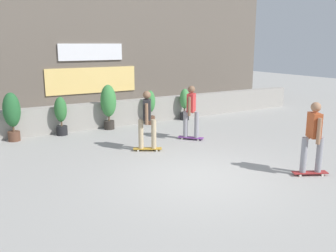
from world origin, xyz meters
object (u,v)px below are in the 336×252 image
skater_by_wall_right (147,118)px  potted_plant_4 (185,103)px  potted_plant_1 (61,114)px  potted_plant_0 (12,113)px  skater_far_right (191,110)px  skater_mid_plaza (313,135)px  potted_plant_2 (108,103)px  potted_plant_3 (150,106)px

skater_by_wall_right → potted_plant_4: bearing=43.3°
potted_plant_1 → potted_plant_4: bearing=0.0°
potted_plant_1 → potted_plant_0: bearing=180.0°
potted_plant_4 → skater_by_wall_right: size_ratio=0.73×
potted_plant_4 → skater_far_right: (-1.50, -2.66, 0.28)m
skater_far_right → skater_by_wall_right: 1.78m
potted_plant_4 → skater_mid_plaza: size_ratio=0.73×
potted_plant_2 → skater_by_wall_right: skater_by_wall_right is taller
potted_plant_3 → potted_plant_4: potted_plant_3 is taller
potted_plant_0 → potted_plant_1: potted_plant_0 is taller
potted_plant_0 → potted_plant_3: (4.77, 0.00, -0.19)m
potted_plant_4 → skater_mid_plaza: (-0.93, -6.69, 0.28)m
potted_plant_2 → potted_plant_3: (1.63, 0.00, -0.23)m
potted_plant_4 → potted_plant_1: bearing=180.0°
potted_plant_3 → skater_far_right: bearing=-89.1°
potted_plant_2 → skater_by_wall_right: size_ratio=0.92×
potted_plant_0 → potted_plant_2: potted_plant_2 is taller
potted_plant_1 → potted_plant_4: potted_plant_1 is taller
skater_mid_plaza → skater_far_right: bearing=98.0°
skater_far_right → skater_mid_plaza: same height
potted_plant_2 → potted_plant_3: bearing=0.0°
potted_plant_2 → skater_mid_plaza: bearing=-71.5°
potted_plant_1 → skater_by_wall_right: skater_by_wall_right is taller
potted_plant_2 → potted_plant_4: 3.18m
potted_plant_0 → skater_far_right: (4.81, -2.66, 0.06)m
potted_plant_2 → skater_mid_plaza: 7.06m
potted_plant_1 → skater_mid_plaza: skater_mid_plaza is taller
potted_plant_2 → potted_plant_4: (3.17, 0.00, -0.26)m
potted_plant_3 → skater_far_right: (0.04, -2.66, 0.25)m
potted_plant_2 → potted_plant_3: size_ratio=1.24×
potted_plant_4 → skater_far_right: bearing=-119.4°
potted_plant_3 → potted_plant_4: (1.54, 0.00, -0.03)m
skater_by_wall_right → potted_plant_3: bearing=60.9°
potted_plant_3 → skater_mid_plaza: 6.72m
potted_plant_0 → potted_plant_4: size_ratio=1.23×
potted_plant_0 → skater_far_right: skater_far_right is taller
skater_mid_plaza → potted_plant_3: bearing=95.2°
skater_far_right → skater_mid_plaza: 4.07m
potted_plant_2 → skater_by_wall_right: 3.06m
potted_plant_0 → potted_plant_3: size_ratio=1.20×
potted_plant_3 → skater_mid_plaza: skater_mid_plaza is taller
potted_plant_2 → skater_far_right: bearing=-57.9°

